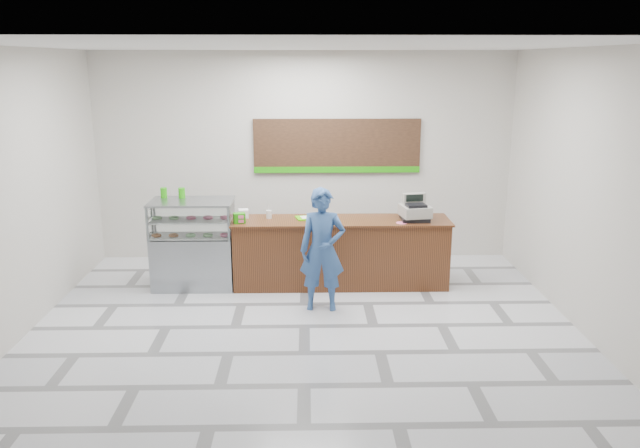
{
  "coord_description": "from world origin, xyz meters",
  "views": [
    {
      "loc": [
        0.04,
        -7.47,
        3.33
      ],
      "look_at": [
        0.22,
        0.9,
        1.13
      ],
      "focal_mm": 35.0,
      "sensor_mm": 36.0,
      "label": 1
    }
  ],
  "objects_px": {
    "sales_counter": "(341,252)",
    "serving_tray": "(308,218)",
    "customer": "(322,250)",
    "display_case": "(193,243)",
    "cash_register": "(415,211)"
  },
  "relations": [
    {
      "from": "cash_register",
      "to": "serving_tray",
      "type": "xyz_separation_m",
      "value": [
        -1.59,
        0.14,
        -0.13
      ]
    },
    {
      "from": "display_case",
      "to": "customer",
      "type": "height_order",
      "value": "customer"
    },
    {
      "from": "serving_tray",
      "to": "customer",
      "type": "height_order",
      "value": "customer"
    },
    {
      "from": "display_case",
      "to": "cash_register",
      "type": "height_order",
      "value": "cash_register"
    },
    {
      "from": "sales_counter",
      "to": "display_case",
      "type": "xyz_separation_m",
      "value": [
        -2.22,
        -0.0,
        0.16
      ]
    },
    {
      "from": "sales_counter",
      "to": "cash_register",
      "type": "distance_m",
      "value": 1.28
    },
    {
      "from": "display_case",
      "to": "serving_tray",
      "type": "xyz_separation_m",
      "value": [
        1.73,
        0.09,
        0.36
      ]
    },
    {
      "from": "serving_tray",
      "to": "customer",
      "type": "relative_size",
      "value": 0.24
    },
    {
      "from": "cash_register",
      "to": "display_case",
      "type": "bearing_deg",
      "value": 169.96
    },
    {
      "from": "sales_counter",
      "to": "customer",
      "type": "height_order",
      "value": "customer"
    },
    {
      "from": "serving_tray",
      "to": "display_case",
      "type": "bearing_deg",
      "value": 168.91
    },
    {
      "from": "sales_counter",
      "to": "serving_tray",
      "type": "height_order",
      "value": "serving_tray"
    },
    {
      "from": "cash_register",
      "to": "sales_counter",
      "type": "bearing_deg",
      "value": 168.47
    },
    {
      "from": "customer",
      "to": "sales_counter",
      "type": "bearing_deg",
      "value": 74.8
    },
    {
      "from": "display_case",
      "to": "cash_register",
      "type": "relative_size",
      "value": 2.74
    }
  ]
}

